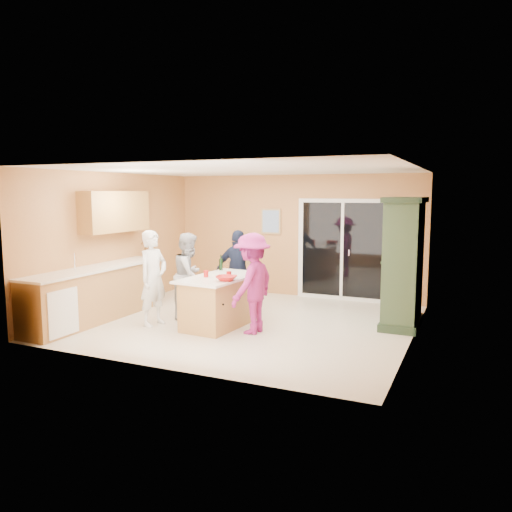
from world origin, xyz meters
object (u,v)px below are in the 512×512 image
at_px(kitchen_island, 220,303).
at_px(woman_grey, 190,275).
at_px(woman_magenta, 252,283).
at_px(green_hutch, 403,264).
at_px(woman_white, 153,278).
at_px(woman_navy, 239,271).

distance_m(kitchen_island, woman_grey, 0.90).
bearing_deg(kitchen_island, woman_magenta, -9.84).
xyz_separation_m(green_hutch, woman_magenta, (-2.12, -1.37, -0.25)).
relative_size(green_hutch, woman_white, 1.34).
xyz_separation_m(woman_white, woman_magenta, (1.71, 0.25, -0.00)).
relative_size(kitchen_island, woman_grey, 1.09).
height_order(woman_navy, woman_magenta, woman_magenta).
height_order(kitchen_island, woman_white, woman_white).
bearing_deg(green_hutch, woman_grey, -165.68).
relative_size(green_hutch, woman_grey, 1.42).
relative_size(kitchen_island, woman_magenta, 1.04).
xyz_separation_m(woman_white, woman_navy, (0.88, 1.45, -0.03)).
distance_m(green_hutch, woman_white, 4.17).
relative_size(green_hutch, woman_navy, 1.40).
bearing_deg(woman_navy, green_hutch, -178.06).
height_order(woman_white, woman_magenta, woman_white).
bearing_deg(woman_grey, green_hutch, -85.46).
height_order(woman_grey, woman_magenta, woman_magenta).
xyz_separation_m(green_hutch, woman_grey, (-3.56, -0.91, -0.29)).
bearing_deg(woman_navy, woman_white, 57.31).
distance_m(woman_white, woman_grey, 0.76).
xyz_separation_m(woman_grey, woman_navy, (0.61, 0.74, 0.01)).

